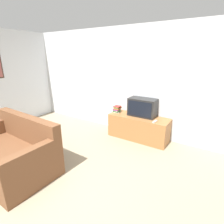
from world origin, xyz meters
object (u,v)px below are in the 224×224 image
object	(u,v)px
tv_stand	(138,127)
book_stack	(117,109)
remote_on_stand	(155,121)
television	(142,107)
couch	(12,154)

from	to	relation	value
tv_stand	book_stack	bearing A→B (deg)	179.83
tv_stand	book_stack	world-z (taller)	book_stack
book_stack	remote_on_stand	size ratio (longest dim) A/B	1.27
television	couch	distance (m)	2.81
television	couch	bearing A→B (deg)	-120.67
book_stack	television	bearing A→B (deg)	7.16
television	remote_on_stand	xyz separation A→B (m)	(0.40, -0.22, -0.20)
tv_stand	remote_on_stand	distance (m)	0.54
book_stack	remote_on_stand	bearing A→B (deg)	-7.81
couch	remote_on_stand	xyz separation A→B (m)	(1.81, 2.16, 0.28)
television	book_stack	xyz separation A→B (m)	(-0.64, -0.08, -0.13)
couch	book_stack	world-z (taller)	couch
tv_stand	remote_on_stand	world-z (taller)	remote_on_stand
book_stack	remote_on_stand	distance (m)	1.05
couch	tv_stand	bearing A→B (deg)	60.88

